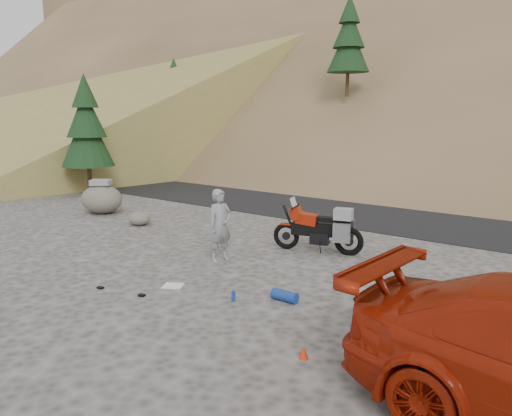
{
  "coord_description": "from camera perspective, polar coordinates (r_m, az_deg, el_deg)",
  "views": [
    {
      "loc": [
        7.5,
        -7.69,
        3.4
      ],
      "look_at": [
        -0.31,
        2.3,
        1.0
      ],
      "focal_mm": 35.0,
      "sensor_mm": 36.0,
      "label": 1
    }
  ],
  "objects": [
    {
      "name": "road",
      "position": [
        18.61,
        13.61,
        -0.11
      ],
      "size": [
        120.0,
        7.0,
        0.05
      ],
      "primitive_type": "cube",
      "color": "black",
      "rests_on": "ground"
    },
    {
      "name": "gear_funnel",
      "position": [
        7.34,
        5.46,
        -16.1
      ],
      "size": [
        0.16,
        0.16,
        0.19
      ],
      "primitive_type": "cone",
      "rotation": [
        0.0,
        0.0,
        -0.07
      ],
      "color": "red",
      "rests_on": "ground"
    },
    {
      "name": "man",
      "position": [
        11.82,
        -4.06,
        -6.02
      ],
      "size": [
        0.54,
        0.7,
        1.7
      ],
      "primitive_type": "imported",
      "rotation": [
        0.0,
        0.0,
        1.35
      ],
      "color": "gray",
      "rests_on": "ground"
    },
    {
      "name": "gear_white_cloth",
      "position": [
        10.25,
        -9.46,
        -8.76
      ],
      "size": [
        0.51,
        0.5,
        0.01
      ],
      "primitive_type": "cube",
      "rotation": [
        0.0,
        0.0,
        0.52
      ],
      "color": "white",
      "rests_on": "ground"
    },
    {
      "name": "motorcycle",
      "position": [
        12.45,
        7.51,
        -2.45
      ],
      "size": [
        2.24,
        1.05,
        1.37
      ],
      "rotation": [
        0.0,
        0.0,
        0.3
      ],
      "color": "black",
      "rests_on": "ground"
    },
    {
      "name": "gear_blue_mat",
      "position": [
        9.33,
        3.29,
        -9.99
      ],
      "size": [
        0.51,
        0.21,
        0.2
      ],
      "primitive_type": "cylinder",
      "rotation": [
        0.0,
        1.57,
        0.01
      ],
      "color": "navy",
      "rests_on": "ground"
    },
    {
      "name": "small_rock",
      "position": [
        15.86,
        -13.19,
        -1.15
      ],
      "size": [
        0.87,
        0.82,
        0.43
      ],
      "rotation": [
        0.0,
        0.0,
        -0.29
      ],
      "color": "#5E5850",
      "rests_on": "ground"
    },
    {
      "name": "ground",
      "position": [
        11.26,
        -5.99,
        -6.91
      ],
      "size": [
        140.0,
        140.0,
        0.0
      ],
      "primitive_type": "plane",
      "color": "#464341",
      "rests_on": "ground"
    },
    {
      "name": "gear_bottle",
      "position": [
        9.32,
        -2.59,
        -10.03
      ],
      "size": [
        0.08,
        0.08,
        0.2
      ],
      "primitive_type": "cylinder",
      "rotation": [
        0.0,
        0.0,
        0.06
      ],
      "color": "navy",
      "rests_on": "ground"
    },
    {
      "name": "gear_glove_b",
      "position": [
        9.82,
        -12.93,
        -9.69
      ],
      "size": [
        0.14,
        0.12,
        0.04
      ],
      "primitive_type": "cube",
      "rotation": [
        0.0,
        0.0,
        0.25
      ],
      "color": "black",
      "rests_on": "ground"
    },
    {
      "name": "conifer_verge",
      "position": [
        22.16,
        -18.81,
        8.84
      ],
      "size": [
        2.2,
        2.2,
        5.04
      ],
      "color": "#392514",
      "rests_on": "ground"
    },
    {
      "name": "boulder",
      "position": [
        18.06,
        -17.21,
        1.03
      ],
      "size": [
        1.92,
        1.8,
        1.17
      ],
      "rotation": [
        0.0,
        0.0,
        0.43
      ],
      "color": "#5E5850",
      "rests_on": "ground"
    },
    {
      "name": "gear_glove_a",
      "position": [
        10.44,
        -17.35,
        -8.68
      ],
      "size": [
        0.14,
        0.1,
        0.04
      ],
      "primitive_type": "cube",
      "rotation": [
        0.0,
        0.0,
        0.1
      ],
      "color": "black",
      "rests_on": "ground"
    }
  ]
}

